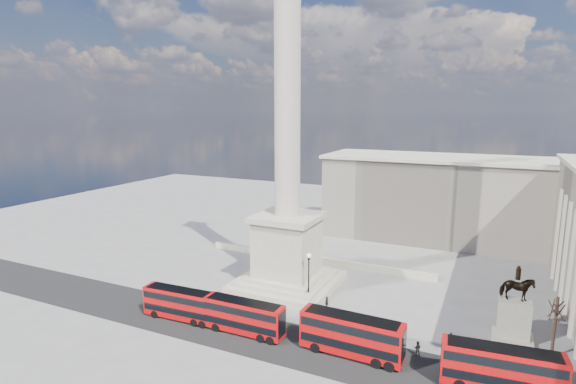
% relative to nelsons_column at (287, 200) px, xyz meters
% --- Properties ---
extents(ground, '(180.00, 180.00, 0.00)m').
position_rel_nelsons_column_xyz_m(ground, '(0.00, -5.00, -12.92)').
color(ground, gray).
rests_on(ground, ground).
extents(asphalt_road, '(120.00, 9.00, 0.01)m').
position_rel_nelsons_column_xyz_m(asphalt_road, '(5.00, -15.00, -12.91)').
color(asphalt_road, black).
rests_on(asphalt_road, ground).
extents(nelsons_column, '(14.00, 14.00, 49.85)m').
position_rel_nelsons_column_xyz_m(nelsons_column, '(0.00, 0.00, 0.00)').
color(nelsons_column, '#BEB59E').
rests_on(nelsons_column, ground).
extents(balustrade_wall, '(40.00, 0.60, 1.10)m').
position_rel_nelsons_column_xyz_m(balustrade_wall, '(0.00, 11.00, -12.37)').
color(balustrade_wall, beige).
rests_on(balustrade_wall, ground).
extents(building_northeast, '(51.00, 17.00, 16.60)m').
position_rel_nelsons_column_xyz_m(building_northeast, '(20.00, 35.00, -4.59)').
color(building_northeast, '#B0A390').
rests_on(building_northeast, ground).
extents(red_bus_a, '(9.70, 2.66, 3.90)m').
position_rel_nelsons_column_xyz_m(red_bus_a, '(-7.42, -15.39, -10.87)').
color(red_bus_a, '#B6090A').
rests_on(red_bus_a, ground).
extents(red_bus_b, '(9.84, 2.40, 3.98)m').
position_rel_nelsons_column_xyz_m(red_bus_b, '(1.61, -15.16, -10.83)').
color(red_bus_b, '#B6090A').
rests_on(red_bus_b, ground).
extents(red_bus_c, '(11.03, 2.86, 4.45)m').
position_rel_nelsons_column_xyz_m(red_bus_c, '(14.34, -14.50, -10.58)').
color(red_bus_c, '#B6090A').
rests_on(red_bus_c, ground).
extents(red_bus_d, '(10.79, 3.42, 4.30)m').
position_rel_nelsons_column_xyz_m(red_bus_d, '(28.67, -14.47, -10.66)').
color(red_bus_d, '#B6090A').
rests_on(red_bus_d, ground).
extents(victorian_lamp, '(0.60, 0.60, 6.96)m').
position_rel_nelsons_column_xyz_m(victorian_lamp, '(5.17, -4.31, -8.82)').
color(victorian_lamp, black).
rests_on(victorian_lamp, ground).
extents(equestrian_statue, '(4.25, 3.19, 8.78)m').
position_rel_nelsons_column_xyz_m(equestrian_statue, '(29.85, -3.49, -9.84)').
color(equestrian_statue, beige).
rests_on(equestrian_statue, ground).
extents(bare_tree_mid, '(1.87, 1.87, 7.10)m').
position_rel_nelsons_column_xyz_m(bare_tree_mid, '(33.52, -5.90, -7.32)').
color(bare_tree_mid, '#332319').
rests_on(bare_tree_mid, ground).
extents(pedestrian_walking, '(0.67, 0.58, 1.55)m').
position_rel_nelsons_column_xyz_m(pedestrian_walking, '(23.68, -7.88, -12.14)').
color(pedestrian_walking, black).
rests_on(pedestrian_walking, ground).
extents(pedestrian_standing, '(0.86, 0.71, 1.63)m').
position_rel_nelsons_column_xyz_m(pedestrian_standing, '(20.64, -11.50, -12.10)').
color(pedestrian_standing, black).
rests_on(pedestrian_standing, ground).
extents(pedestrian_crossing, '(0.97, 1.13, 1.82)m').
position_rel_nelsons_column_xyz_m(pedestrian_crossing, '(8.12, -5.20, -12.01)').
color(pedestrian_crossing, black).
rests_on(pedestrian_crossing, ground).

